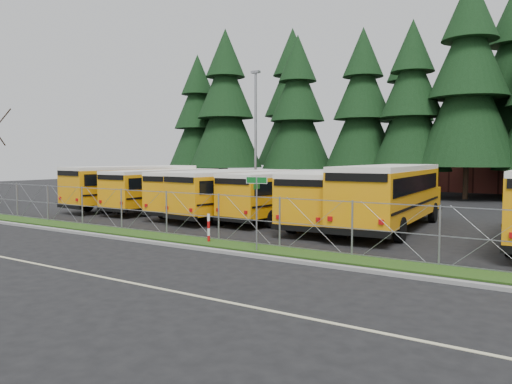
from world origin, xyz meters
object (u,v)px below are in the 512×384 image
street_sign (257,197)px  light_standard (256,132)px  bus_0 (138,187)px  bus_2 (207,193)px  bus_1 (168,190)px  bus_6 (392,198)px  bus_5 (336,199)px  bus_3 (242,195)px  striped_bollard (209,228)px  bus_4 (286,196)px

street_sign → light_standard: bearing=123.7°
bus_0 → bus_2: (6.11, -0.00, -0.11)m
bus_1 → light_standard: light_standard is taller
bus_0 → bus_2: bus_0 is taller
bus_6 → bus_2: bearing=174.9°
bus_5 → bus_3: bearing=173.4°
bus_3 → street_sign: bearing=-45.7°
bus_2 → bus_5: bus_5 is taller
bus_1 → bus_5: bearing=-3.9°
bus_2 → light_standard: size_ratio=1.02×
street_sign → light_standard: (-11.28, 16.88, 3.47)m
bus_1 → bus_6: (15.01, -0.30, 0.21)m
bus_6 → light_standard: bearing=143.7°
bus_3 → light_standard: (-5.00, 8.90, 4.13)m
bus_3 → striped_bollard: bus_3 is taller
bus_1 → bus_0: bearing=-178.9°
bus_1 → bus_3: 6.39m
bus_1 → bus_3: (6.37, -0.57, 0.02)m
bus_1 → bus_3: size_ratio=0.99×
bus_4 → street_sign: (3.73, -8.65, 0.68)m
light_standard → striped_bollard: bearing=-62.4°
bus_1 → bus_4: bus_1 is taller
bus_0 → bus_3: 9.11m
bus_1 → bus_5: bus_5 is taller
bus_4 → light_standard: size_ratio=1.02×
bus_2 → striped_bollard: size_ratio=8.62×
bus_0 → light_standard: light_standard is taller
bus_0 → bus_4: bearing=6.8°
bus_0 → light_standard: size_ratio=1.10×
bus_5 → street_sign: 7.90m
bus_0 → bus_3: bus_0 is taller
bus_5 → street_sign: street_sign is taller
bus_2 → light_standard: light_standard is taller
bus_0 → bus_4: 11.64m
bus_2 → street_sign: street_sign is taller
bus_1 → street_sign: (12.64, -8.56, 0.68)m
striped_bollard → light_standard: size_ratio=0.12×
striped_bollard → light_standard: (-8.55, 16.36, 4.90)m
bus_0 → bus_3: size_ratio=1.06×
bus_3 → striped_bollard: size_ratio=8.74×
bus_5 → bus_6: bus_6 is taller
bus_2 → bus_1: bearing=171.5°
bus_2 → bus_6: bearing=-8.0°
bus_4 → light_standard: light_standard is taller
bus_0 → bus_2: 6.11m
bus_2 → bus_6: (11.63, -0.21, 0.21)m
bus_3 → bus_5: (5.92, -0.12, 0.02)m
bus_0 → street_sign: (15.37, -8.47, 0.57)m
bus_4 → bus_6: bearing=0.1°
bus_1 → bus_5: 12.31m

